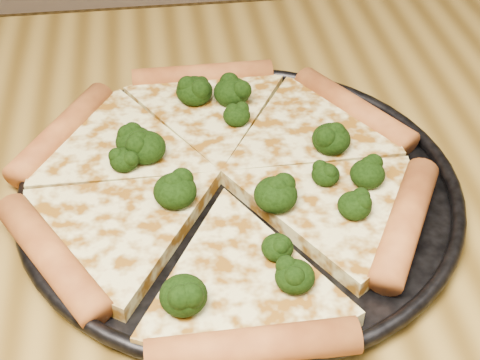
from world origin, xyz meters
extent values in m
cylinder|color=black|center=(0.11, 0.12, 0.75)|extent=(0.32, 0.32, 0.01)
torus|color=black|center=(0.11, 0.12, 0.76)|extent=(0.33, 0.33, 0.01)
cylinder|color=#BC692F|center=(0.22, 0.20, 0.77)|extent=(0.08, 0.12, 0.02)
cylinder|color=#BC692F|center=(0.10, 0.27, 0.77)|extent=(0.13, 0.02, 0.02)
cylinder|color=#BC692F|center=(-0.02, 0.20, 0.77)|extent=(0.08, 0.12, 0.02)
cylinder|color=#BC692F|center=(-0.02, 0.06, 0.77)|extent=(0.08, 0.12, 0.02)
cylinder|color=#BC692F|center=(0.10, -0.03, 0.77)|extent=(0.13, 0.02, 0.02)
cylinder|color=#BC692F|center=(0.22, 0.06, 0.77)|extent=(0.08, 0.12, 0.02)
ellipsoid|color=black|center=(0.13, 0.01, 0.78)|extent=(0.03, 0.03, 0.02)
ellipsoid|color=black|center=(0.06, 0.01, 0.78)|extent=(0.03, 0.03, 0.02)
ellipsoid|color=black|center=(0.06, 0.10, 0.78)|extent=(0.03, 0.03, 0.02)
ellipsoid|color=black|center=(0.18, 0.11, 0.78)|extent=(0.02, 0.02, 0.02)
ellipsoid|color=black|center=(0.13, 0.09, 0.78)|extent=(0.03, 0.03, 0.02)
ellipsoid|color=black|center=(0.04, 0.16, 0.78)|extent=(0.03, 0.03, 0.02)
ellipsoid|color=black|center=(0.19, 0.07, 0.78)|extent=(0.02, 0.02, 0.02)
ellipsoid|color=black|center=(0.19, 0.15, 0.78)|extent=(0.03, 0.03, 0.02)
ellipsoid|color=black|center=(0.09, 0.24, 0.78)|extent=(0.02, 0.02, 0.02)
ellipsoid|color=black|center=(0.12, 0.23, 0.78)|extent=(0.03, 0.03, 0.02)
ellipsoid|color=black|center=(0.13, 0.04, 0.78)|extent=(0.02, 0.02, 0.02)
ellipsoid|color=black|center=(0.09, 0.23, 0.78)|extent=(0.03, 0.03, 0.02)
ellipsoid|color=black|center=(0.21, 0.11, 0.78)|extent=(0.03, 0.03, 0.02)
ellipsoid|color=black|center=(0.12, 0.19, 0.78)|extent=(0.02, 0.02, 0.02)
ellipsoid|color=black|center=(0.03, 0.15, 0.78)|extent=(0.02, 0.02, 0.02)
ellipsoid|color=black|center=(0.04, 0.17, 0.78)|extent=(0.03, 0.03, 0.02)
camera|label=1|loc=(0.06, -0.28, 1.11)|focal=53.37mm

